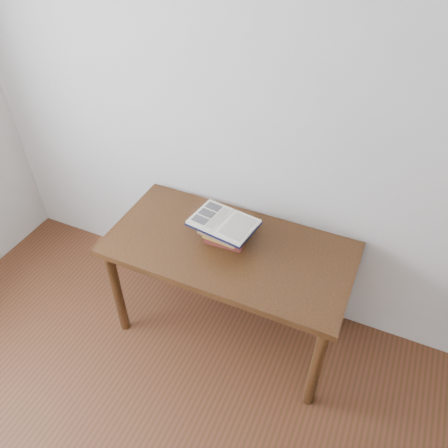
% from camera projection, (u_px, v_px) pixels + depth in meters
% --- Properties ---
extents(desk, '(1.33, 0.67, 0.71)m').
position_uv_depth(desk, '(229.00, 259.00, 2.42)').
color(desk, '#462D11').
rests_on(desk, ground).
extents(book_stack, '(0.25, 0.21, 0.13)m').
position_uv_depth(book_stack, '(225.00, 231.00, 2.35)').
color(book_stack, maroon).
rests_on(book_stack, desk).
extents(open_book, '(0.37, 0.28, 0.03)m').
position_uv_depth(open_book, '(224.00, 222.00, 2.29)').
color(open_book, black).
rests_on(open_book, book_stack).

